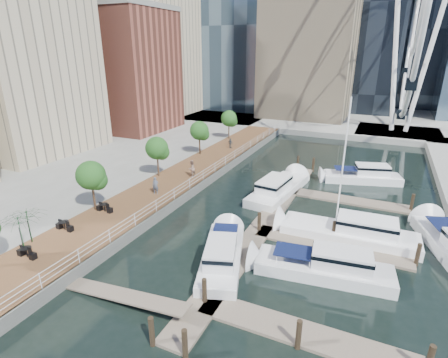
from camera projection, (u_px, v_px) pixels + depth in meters
ground at (180, 274)px, 24.37m from camera, size 520.00×520.00×0.00m
boardwalk at (181, 180)px, 40.50m from camera, size 6.00×60.00×1.00m
seawall at (204, 184)px, 39.32m from camera, size 0.25×60.00×1.00m
land_inland at (23, 153)px, 51.10m from camera, size 48.00×90.00×1.00m
land_far at (348, 97)px, 111.08m from camera, size 200.00×114.00×1.00m
pier at (398, 134)px, 62.99m from camera, size 14.00×12.00×1.00m
railing at (203, 175)px, 39.01m from camera, size 0.10×60.00×1.05m
floating_docks at (322, 228)px, 29.57m from camera, size 16.00×34.00×2.60m
midrise_condos at (84, 58)px, 55.73m from camera, size 19.00×67.00×28.00m
street_trees at (157, 148)px, 39.28m from camera, size 2.60×42.60×4.60m
cafe_tables at (47, 238)px, 26.27m from camera, size 2.50×13.70×0.74m
yacht_foreground at (323, 275)px, 24.20m from camera, size 10.35×3.93×2.15m
pedestrian_near at (155, 186)px, 35.05m from camera, size 0.75×0.62×1.76m
pedestrian_mid at (192, 169)px, 39.81m from camera, size 0.91×1.07×1.94m
pedestrian_far at (230, 143)px, 51.59m from camera, size 0.92×0.52×1.47m
moored_yachts at (339, 237)px, 29.11m from camera, size 21.94×38.76×11.50m
cafe_seating at (11, 241)px, 24.12m from camera, size 5.58×9.77×2.71m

